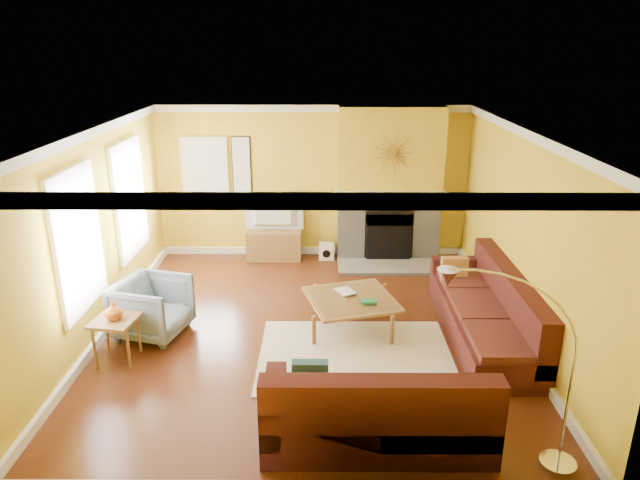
{
  "coord_description": "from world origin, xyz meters",
  "views": [
    {
      "loc": [
        0.19,
        -6.92,
        3.73
      ],
      "look_at": [
        0.15,
        0.4,
        1.17
      ],
      "focal_mm": 32.0,
      "sensor_mm": 36.0,
      "label": 1
    }
  ],
  "objects_px": {
    "media_console": "(274,245)",
    "armchair": "(153,307)",
    "coffee_table": "(351,312)",
    "arc_lamp": "(511,375)",
    "sectional_sofa": "(404,326)",
    "side_table": "(117,339)"
  },
  "relations": [
    {
      "from": "media_console",
      "to": "armchair",
      "type": "bearing_deg",
      "value": -115.96
    },
    {
      "from": "media_console",
      "to": "side_table",
      "type": "height_order",
      "value": "side_table"
    },
    {
      "from": "armchair",
      "to": "side_table",
      "type": "distance_m",
      "value": 0.71
    },
    {
      "from": "coffee_table",
      "to": "media_console",
      "type": "xyz_separation_m",
      "value": [
        -1.27,
        2.6,
        0.05
      ]
    },
    {
      "from": "media_console",
      "to": "arc_lamp",
      "type": "distance_m",
      "value": 5.94
    },
    {
      "from": "coffee_table",
      "to": "armchair",
      "type": "bearing_deg",
      "value": -175.17
    },
    {
      "from": "coffee_table",
      "to": "media_console",
      "type": "bearing_deg",
      "value": 115.94
    },
    {
      "from": "armchair",
      "to": "arc_lamp",
      "type": "xyz_separation_m",
      "value": [
        3.9,
        -2.51,
        0.59
      ]
    },
    {
      "from": "side_table",
      "to": "coffee_table",
      "type": "bearing_deg",
      "value": 16.83
    },
    {
      "from": "sectional_sofa",
      "to": "media_console",
      "type": "distance_m",
      "value": 3.92
    },
    {
      "from": "side_table",
      "to": "arc_lamp",
      "type": "xyz_separation_m",
      "value": [
        4.16,
        -1.85,
        0.7
      ]
    },
    {
      "from": "media_console",
      "to": "armchair",
      "type": "height_order",
      "value": "armchair"
    },
    {
      "from": "sectional_sofa",
      "to": "armchair",
      "type": "xyz_separation_m",
      "value": [
        -3.25,
        0.61,
        -0.06
      ]
    },
    {
      "from": "sectional_sofa",
      "to": "coffee_table",
      "type": "relative_size",
      "value": 3.56
    },
    {
      "from": "coffee_table",
      "to": "side_table",
      "type": "xyz_separation_m",
      "value": [
        -2.9,
        -0.88,
        0.06
      ]
    },
    {
      "from": "coffee_table",
      "to": "arc_lamp",
      "type": "height_order",
      "value": "arc_lamp"
    },
    {
      "from": "media_console",
      "to": "armchair",
      "type": "xyz_separation_m",
      "value": [
        -1.38,
        -2.83,
        0.13
      ]
    },
    {
      "from": "media_console",
      "to": "arc_lamp",
      "type": "relative_size",
      "value": 0.49
    },
    {
      "from": "sectional_sofa",
      "to": "media_console",
      "type": "bearing_deg",
      "value": 118.62
    },
    {
      "from": "media_console",
      "to": "side_table",
      "type": "distance_m",
      "value": 3.85
    },
    {
      "from": "side_table",
      "to": "arc_lamp",
      "type": "bearing_deg",
      "value": -23.96
    },
    {
      "from": "side_table",
      "to": "arc_lamp",
      "type": "height_order",
      "value": "arc_lamp"
    }
  ]
}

